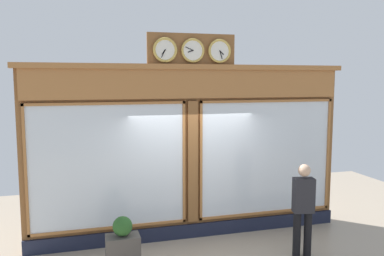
# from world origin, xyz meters

# --- Properties ---
(shop_facade) EXTENTS (6.53, 0.42, 4.05)m
(shop_facade) POSITION_xyz_m (0.00, -0.13, 1.76)
(shop_facade) COLOR brown
(shop_facade) RESTS_ON ground_plane
(pedestrian) EXTENTS (0.40, 0.29, 1.69)m
(pedestrian) POSITION_xyz_m (-1.67, 1.40, 0.93)
(pedestrian) COLOR black
(pedestrian) RESTS_ON ground_plane
(planter_box) EXTENTS (0.56, 0.36, 0.58)m
(planter_box) POSITION_xyz_m (1.50, 1.03, 0.29)
(planter_box) COLOR #4C4742
(planter_box) RESTS_ON ground_plane
(planter_shrub) EXTENTS (0.33, 0.33, 0.33)m
(planter_shrub) POSITION_xyz_m (1.50, 1.03, 0.75)
(planter_shrub) COLOR #285623
(planter_shrub) RESTS_ON planter_box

